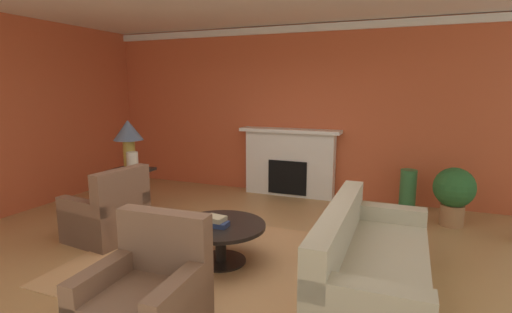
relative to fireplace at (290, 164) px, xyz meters
name	(u,v)px	position (x,y,z in m)	size (l,w,h in m)	color
ground_plane	(230,256)	(0.12, -2.73, -0.57)	(9.72, 9.72, 0.00)	tan
wall_fireplace	(300,112)	(0.12, 0.21, 0.93)	(8.08, 0.12, 3.00)	#C65633
wall_window	(13,116)	(-3.68, -2.43, 0.93)	(0.12, 6.37, 3.00)	#C65633
crown_moulding	(301,29)	(0.12, 0.13, 2.34)	(8.08, 0.08, 0.12)	white
area_rug	(221,262)	(0.10, -2.93, -0.57)	(3.16, 2.47, 0.01)	tan
fireplace	(290,164)	(0.00, 0.00, 0.00)	(1.80, 0.35, 1.21)	white
sofa	(370,267)	(1.71, -3.08, -0.27)	(0.90, 2.10, 0.85)	#BCB299
armchair_near_window	(108,216)	(-1.55, -2.86, -0.26)	(0.89, 0.89, 0.95)	brown
armchair_facing_fireplace	(147,302)	(0.18, -4.34, -0.26)	(0.83, 0.83, 0.95)	brown
coffee_table	(221,234)	(0.10, -2.93, -0.24)	(1.00, 1.00, 0.45)	black
side_table	(131,188)	(-1.95, -1.91, -0.17)	(0.56, 0.56, 0.70)	black
table_lamp	(128,135)	(-1.95, -1.91, 0.65)	(0.44, 0.44, 0.75)	#B28E38
vase_tall_corner	(408,191)	(2.00, -0.30, -0.23)	(0.24, 0.24, 0.69)	#33703D
vase_on_side_table	(133,162)	(-1.80, -2.03, 0.28)	(0.17, 0.17, 0.30)	beige
book_red_cover	(219,224)	(0.13, -3.01, -0.09)	(0.19, 0.15, 0.05)	navy
book_art_folio	(215,219)	(0.07, -3.00, -0.04)	(0.22, 0.16, 0.05)	tan
potted_plant	(454,192)	(2.60, -0.65, -0.08)	(0.56, 0.56, 0.83)	#A8754C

